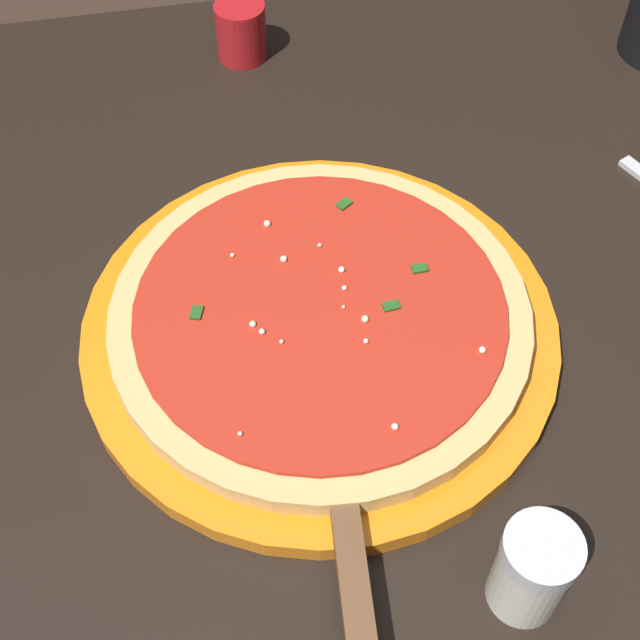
{
  "coord_description": "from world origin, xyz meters",
  "views": [
    {
      "loc": [
        -0.07,
        -0.42,
        1.26
      ],
      "look_at": [
        0.01,
        -0.04,
        0.74
      ],
      "focal_mm": 49.8,
      "sensor_mm": 36.0,
      "label": 1
    }
  ],
  "objects_px": {
    "serving_plate": "(320,330)",
    "cup_small_sauce": "(243,31)",
    "pizza": "(320,316)",
    "parmesan_shaker": "(532,570)",
    "pizza_server": "(347,532)"
  },
  "relations": [
    {
      "from": "serving_plate",
      "to": "cup_small_sauce",
      "type": "distance_m",
      "value": 0.35
    },
    {
      "from": "pizza",
      "to": "parmesan_shaker",
      "type": "bearing_deg",
      "value": -69.1
    },
    {
      "from": "serving_plate",
      "to": "pizza",
      "type": "xyz_separation_m",
      "value": [
        0.0,
        0.0,
        0.02
      ]
    },
    {
      "from": "serving_plate",
      "to": "parmesan_shaker",
      "type": "relative_size",
      "value": 4.75
    },
    {
      "from": "serving_plate",
      "to": "pizza_server",
      "type": "relative_size",
      "value": 1.58
    },
    {
      "from": "pizza",
      "to": "pizza_server",
      "type": "height_order",
      "value": "pizza"
    },
    {
      "from": "serving_plate",
      "to": "pizza",
      "type": "height_order",
      "value": "pizza"
    },
    {
      "from": "serving_plate",
      "to": "parmesan_shaker",
      "type": "height_order",
      "value": "parmesan_shaker"
    },
    {
      "from": "pizza_server",
      "to": "cup_small_sauce",
      "type": "relative_size",
      "value": 4.03
    },
    {
      "from": "serving_plate",
      "to": "pizza",
      "type": "distance_m",
      "value": 0.02
    },
    {
      "from": "cup_small_sauce",
      "to": "parmesan_shaker",
      "type": "relative_size",
      "value": 0.75
    },
    {
      "from": "pizza",
      "to": "pizza_server",
      "type": "relative_size",
      "value": 1.38
    },
    {
      "from": "pizza",
      "to": "pizza_server",
      "type": "bearing_deg",
      "value": -95.49
    },
    {
      "from": "parmesan_shaker",
      "to": "cup_small_sauce",
      "type": "bearing_deg",
      "value": 98.84
    },
    {
      "from": "pizza",
      "to": "pizza_server",
      "type": "xyz_separation_m",
      "value": [
        -0.02,
        -0.17,
        -0.0
      ]
    }
  ]
}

